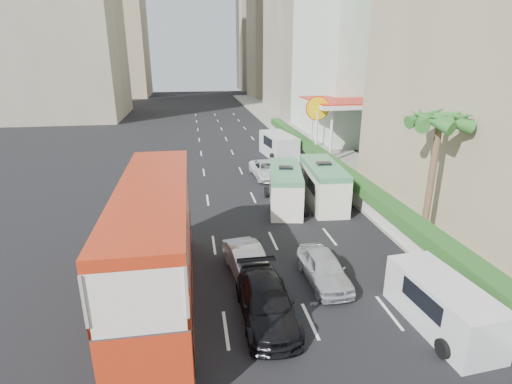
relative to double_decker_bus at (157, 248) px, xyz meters
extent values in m
plane|color=black|center=(6.00, 0.00, -2.53)|extent=(200.00, 200.00, 0.00)
cube|color=#B52C12|center=(0.00, 0.00, 0.00)|extent=(2.50, 11.00, 5.06)
imported|color=silver|center=(3.73, 1.69, -2.53)|extent=(2.01, 4.25, 1.35)
imported|color=silver|center=(6.97, 0.59, -2.53)|extent=(1.72, 4.02, 1.35)
imported|color=black|center=(3.99, -1.53, -2.53)|extent=(2.01, 4.84, 1.40)
imported|color=silver|center=(7.49, 16.67, -2.53)|extent=(2.54, 4.93, 1.33)
cube|color=silver|center=(7.44, 10.06, -1.24)|extent=(2.97, 6.07, 2.58)
cube|color=silver|center=(10.05, 10.21, -1.18)|extent=(2.45, 6.21, 2.70)
cube|color=silver|center=(10.23, -3.05, -1.60)|extent=(2.23, 4.77, 1.85)
cube|color=silver|center=(9.91, 23.41, -1.41)|extent=(2.94, 5.85, 2.25)
cube|color=#99968C|center=(15.00, 25.00, -2.44)|extent=(6.00, 120.00, 0.18)
cube|color=silver|center=(12.20, 14.00, -1.85)|extent=(0.30, 44.00, 1.00)
cube|color=#2D6626|center=(12.20, 14.00, -1.00)|extent=(1.10, 44.00, 0.70)
cylinder|color=brown|center=(13.80, 4.00, 0.85)|extent=(0.36, 0.36, 6.40)
cube|color=silver|center=(16.00, 23.00, 0.22)|extent=(6.50, 8.00, 5.50)
cube|color=gray|center=(23.00, 104.00, 17.47)|extent=(14.00, 14.00, 40.00)
camera|label=1|loc=(1.53, -14.19, 7.02)|focal=28.00mm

